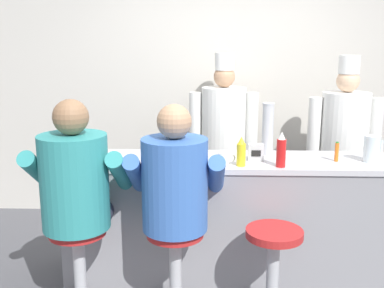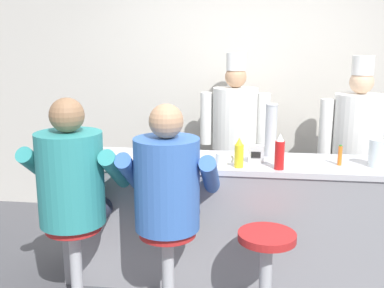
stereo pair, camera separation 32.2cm
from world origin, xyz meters
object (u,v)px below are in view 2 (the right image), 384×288
Objects in this scene: napkin_dispenser_chrome at (256,154)px; diner_seated_blue at (168,189)px; coffee_mug_white at (222,159)px; diner_seated_teal at (73,184)px; cup_stack_steel at (271,130)px; water_pitcher_clear at (377,153)px; hot_sauce_bottle_orange at (340,155)px; breakfast_plate at (105,159)px; empty_stool_round at (266,263)px; cook_in_whites_near at (234,134)px; cook_in_whites_far at (357,144)px; ketchup_bottle_red at (280,153)px; mustard_bottle_yellow at (239,153)px; cereal_bowl at (178,158)px.

napkin_dispenser_chrome is 0.09× the size of diner_seated_blue.
diner_seated_teal is at bearing -159.70° from coffee_mug_white.
napkin_dispenser_chrome is 1.30m from diner_seated_teal.
cup_stack_steel is at bearing 27.28° from diner_seated_teal.
diner_seated_blue is at bearing -161.70° from water_pitcher_clear.
hot_sauce_bottle_orange is 0.76× the size of water_pitcher_clear.
water_pitcher_clear is 0.81× the size of breakfast_plate.
coffee_mug_white is at bearing 47.89° from diner_seated_blue.
breakfast_plate is 1.36m from empty_stool_round.
hot_sauce_bottle_orange is 1.37m from cook_in_whites_near.
cup_stack_steel is 1.02m from cook_in_whites_far.
hot_sauce_bottle_orange is at bearing 7.64° from coffee_mug_white.
ketchup_bottle_red is at bearing -82.60° from cup_stack_steel.
napkin_dispenser_chrome reaches higher than breakfast_plate.
ketchup_bottle_red is 1.18× the size of mustard_bottle_yellow.
mustard_bottle_yellow is 1.63× the size of coffee_mug_white.
coffee_mug_white is at bearing -91.72° from cook_in_whites_near.
water_pitcher_clear is (0.68, 0.16, -0.02)m from ketchup_bottle_red.
mustard_bottle_yellow is at bearing 176.78° from ketchup_bottle_red.
mustard_bottle_yellow is at bearing -11.63° from cereal_bowl.
cook_in_whites_near is at bearing 105.76° from ketchup_bottle_red.
water_pitcher_clear is 1.11m from empty_stool_round.
water_pitcher_clear is at bearing -46.91° from cook_in_whites_near.
diner_seated_blue is at bearing -89.39° from cereal_bowl.
ketchup_bottle_red is 0.41m from coffee_mug_white.
hot_sauce_bottle_orange is 0.36× the size of cup_stack_steel.
ketchup_bottle_red is 1.05× the size of breakfast_plate.
diner_seated_blue is 0.79m from empty_stool_round.
cook_in_whites_near reaches higher than ketchup_bottle_red.
water_pitcher_clear is at bearing -0.52° from napkin_dispenser_chrome.
coffee_mug_white is (0.87, 0.01, 0.03)m from breakfast_plate.
water_pitcher_clear is 1.53m from cook_in_whites_near.
breakfast_plate is (-1.70, -0.12, -0.06)m from hot_sauce_bottle_orange.
cook_in_whites_far is at bearing 41.75° from diner_seated_blue.
coffee_mug_white is 0.09× the size of diner_seated_blue.
diner_seated_teal is at bearing -122.52° from cook_in_whites_near.
cereal_bowl is at bearing 171.54° from ketchup_bottle_red.
cook_in_whites_near is at bearing 93.75° from mustard_bottle_yellow.
cereal_bowl is at bearing 6.64° from breakfast_plate.
diner_seated_teal is at bearing -158.68° from napkin_dispenser_chrome.
empty_stool_round is 0.37× the size of cook_in_whites_far.
hot_sauce_bottle_orange is (0.43, 0.17, -0.05)m from ketchup_bottle_red.
empty_stool_round is (0.20, -0.36, -0.63)m from mustard_bottle_yellow.
cook_in_whites_far reaches higher than cup_stack_steel.
diner_seated_teal reaches higher than napkin_dispenser_chrome.
cook_in_whites_near reaches higher than hot_sauce_bottle_orange.
breakfast_plate is 0.14× the size of cook_in_whites_near.
diner_seated_teal is at bearing -152.72° from cup_stack_steel.
napkin_dispenser_chrome is at bearing 6.23° from breakfast_plate.
napkin_dispenser_chrome is (0.12, 0.15, -0.04)m from mustard_bottle_yellow.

